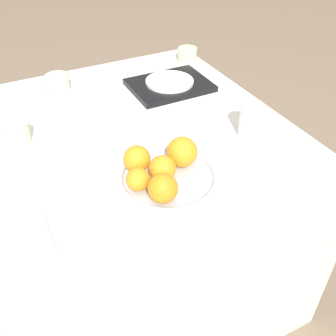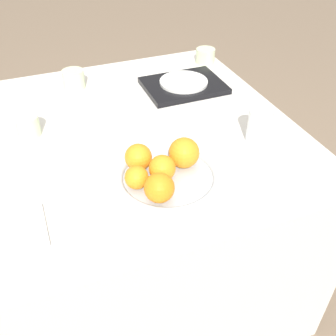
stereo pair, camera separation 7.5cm
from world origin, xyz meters
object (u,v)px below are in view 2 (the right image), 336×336
orange_0 (162,168)px  orange_4 (138,157)px  orange_1 (184,153)px  cup_1 (74,79)px  napkin (22,231)px  cup_2 (205,56)px  orange_3 (159,188)px  side_plate (184,82)px  water_glass (259,126)px  orange_2 (137,177)px  serving_tray (184,86)px  cup_0 (28,126)px  fruit_platter (168,178)px

orange_0 → orange_4: (-0.04, 0.06, 0.00)m
orange_1 → cup_1: bearing=106.6°
cup_1 → napkin: 0.72m
napkin → cup_2: bearing=41.1°
orange_1 → napkin: (-0.43, -0.07, -0.06)m
orange_3 → side_plate: (0.30, 0.56, -0.03)m
napkin → orange_0: bearing=6.1°
cup_2 → napkin: cup_2 is taller
water_glass → orange_0: bearing=-165.7°
water_glass → side_plate: water_glass is taller
side_plate → orange_2: bearing=-124.7°
water_glass → napkin: bearing=-169.8°
napkin → orange_1: bearing=9.3°
serving_tray → cup_1: bearing=157.8°
orange_2 → serving_tray: 0.60m
orange_3 → cup_0: bearing=120.7°
orange_3 → cup_0: 0.52m
orange_1 → orange_4: orange_1 is taller
orange_0 → orange_3: size_ratio=0.93×
fruit_platter → orange_2: bearing=-175.4°
fruit_platter → orange_0: 0.04m
side_plate → cup_1: 0.41m
cup_0 → napkin: cup_0 is taller
fruit_platter → orange_3: orange_3 is taller
orange_3 → fruit_platter: bearing=54.8°
side_plate → cup_1: cup_1 is taller
orange_1 → orange_3: size_ratio=1.11×
serving_tray → cup_0: bearing=-168.7°
water_glass → cup_1: water_glass is taller
side_plate → serving_tray: bearing=-90.0°
orange_2 → orange_3: orange_3 is taller
fruit_platter → orange_0: orange_0 is taller
orange_2 → side_plate: (0.34, 0.49, -0.03)m
orange_0 → water_glass: water_glass is taller
cup_0 → fruit_platter: bearing=-49.9°
fruit_platter → cup_1: cup_1 is taller
water_glass → serving_tray: (-0.07, 0.40, -0.04)m
cup_1 → serving_tray: bearing=-22.2°
orange_3 → side_plate: size_ratio=0.42×
side_plate → orange_0: bearing=-119.0°
fruit_platter → cup_2: bearing=57.2°
serving_tray → napkin: serving_tray is taller
fruit_platter → orange_1: size_ratio=3.27×
orange_2 → orange_4: 0.08m
fruit_platter → orange_1: bearing=28.4°
cup_1 → fruit_platter: bearing=-79.1°
orange_0 → napkin: 0.36m
fruit_platter → side_plate: same height
orange_0 → cup_0: orange_0 is taller
orange_4 → cup_2: size_ratio=0.93×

